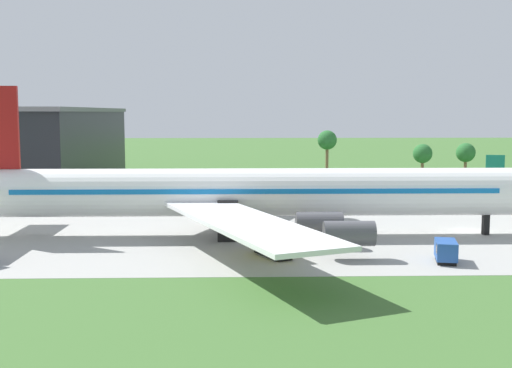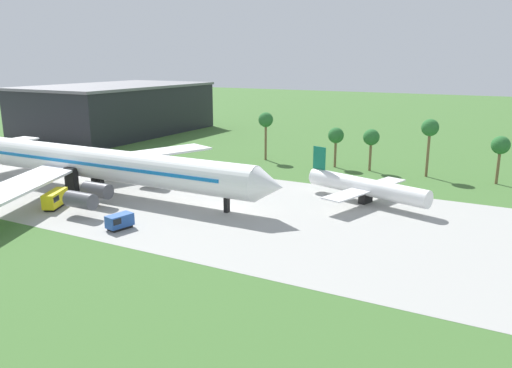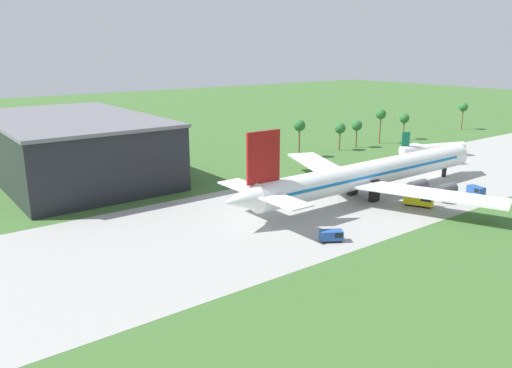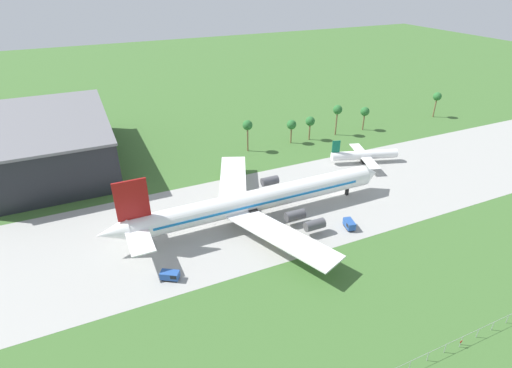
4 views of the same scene
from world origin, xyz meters
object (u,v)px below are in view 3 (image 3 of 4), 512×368
baggage_tug (332,235)px  fuel_truck (476,191)px  catering_van (419,200)px  terminal_building (72,147)px  regional_aircraft (433,149)px  jet_airliner (370,174)px

baggage_tug → fuel_truck: (46.74, -0.17, 0.10)m
catering_van → terminal_building: size_ratio=0.10×
catering_van → regional_aircraft: bearing=31.2°
regional_aircraft → baggage_tug: bearing=-157.9°
catering_van → fuel_truck: bearing=-10.5°
jet_airliner → fuel_truck: size_ratio=18.96×
fuel_truck → catering_van: size_ratio=0.66×
regional_aircraft → terminal_building: bearing=156.0°
jet_airliner → regional_aircraft: (48.18, 16.03, -2.52)m
jet_airliner → terminal_building: (-48.13, 59.01, 2.67)m
jet_airliner → regional_aircraft: jet_airliner is taller
baggage_tug → catering_van: bearing=5.8°
fuel_truck → terminal_building: bearing=132.8°
terminal_building → regional_aircraft: bearing=-24.0°
jet_airliner → baggage_tug: bearing=-151.6°
baggage_tug → terminal_building: terminal_building is taller
regional_aircraft → terminal_building: terminal_building is taller
catering_van → terminal_building: 87.19m
regional_aircraft → catering_van: size_ratio=3.61×
baggage_tug → fuel_truck: bearing=-0.2°
fuel_truck → jet_airliner: bearing=144.0°
jet_airliner → baggage_tug: 30.60m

